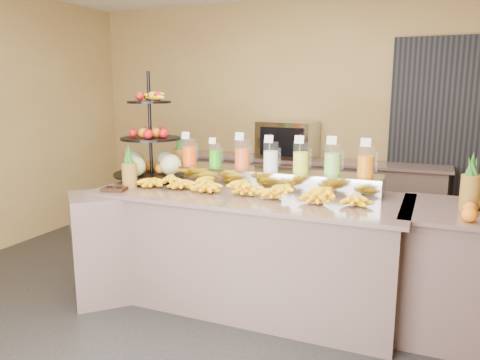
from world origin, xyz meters
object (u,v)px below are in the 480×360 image
Objects in this scene: pitcher_tray at (271,179)px; condiment_caddy at (115,189)px; oven_warmer at (288,140)px; banana_heap at (244,185)px; fruit_stand at (156,153)px.

condiment_caddy is (-1.13, -0.64, -0.06)m from pitcher_tray.
pitcher_tray is at bearing -74.17° from oven_warmer.
oven_warmer is at bearing 97.61° from banana_heap.
banana_heap is 2.02m from oven_warmer.
pitcher_tray is 0.35m from banana_heap.
fruit_stand reaches higher than banana_heap.
condiment_caddy is at bearing -77.00° from fruit_stand.
banana_heap is at bearing -107.35° from pitcher_tray.
fruit_stand is 1.48× the size of oven_warmer.
fruit_stand is 0.58m from condiment_caddy.
pitcher_tray is 1.72m from oven_warmer.
condiment_caddy is 2.44m from oven_warmer.
fruit_stand is (-1.07, -0.10, 0.17)m from pitcher_tray.
pitcher_tray is 0.94× the size of banana_heap.
banana_heap is (-0.10, -0.33, -0.00)m from pitcher_tray.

